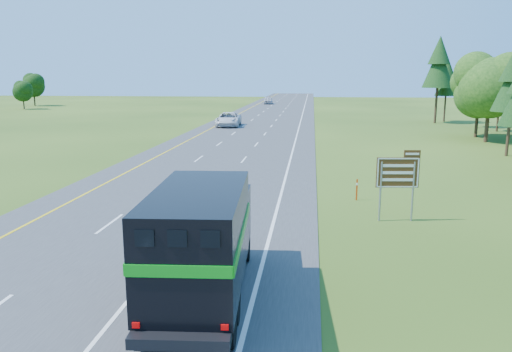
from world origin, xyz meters
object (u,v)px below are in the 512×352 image
object	(u,v)px
white_suv	(228,119)
horse_truck	(202,239)
far_car	(268,100)
exit_sign	(398,175)

from	to	relation	value
white_suv	horse_truck	bearing A→B (deg)	-84.68
horse_truck	far_car	size ratio (longest dim) A/B	1.57
white_suv	far_car	xyz separation A→B (m)	(0.59, 53.01, -0.04)
white_suv	exit_sign	world-z (taller)	exit_sign
white_suv	exit_sign	bearing A→B (deg)	-73.91
exit_sign	far_car	bearing A→B (deg)	92.44
horse_truck	white_suv	world-z (taller)	horse_truck
far_car	exit_sign	distance (m)	96.29
horse_truck	exit_sign	distance (m)	11.52
horse_truck	exit_sign	bearing A→B (deg)	48.33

